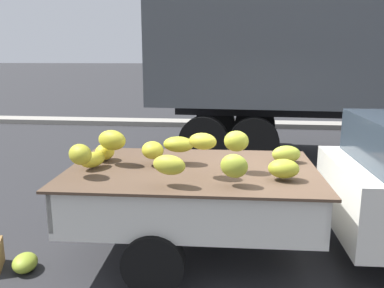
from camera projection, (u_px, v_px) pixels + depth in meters
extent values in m
plane|color=#28282B|center=(284.00, 250.00, 4.98)|extent=(220.00, 220.00, 0.00)
cube|color=gray|center=(254.00, 124.00, 13.52)|extent=(80.00, 0.80, 0.16)
cube|color=silver|center=(192.00, 209.00, 4.76)|extent=(2.80, 1.83, 0.08)
cube|color=silver|center=(197.00, 168.00, 5.54)|extent=(2.76, 0.13, 0.44)
cube|color=silver|center=(185.00, 216.00, 3.88)|extent=(2.76, 0.13, 0.44)
cube|color=silver|center=(309.00, 191.00, 4.60)|extent=(0.10, 1.76, 0.44)
cube|color=silver|center=(80.00, 185.00, 4.81)|extent=(0.10, 1.76, 0.44)
cube|color=#B21914|center=(197.00, 170.00, 5.57)|extent=(2.65, 0.08, 0.07)
cube|color=brown|center=(192.00, 169.00, 4.66)|extent=(2.93, 1.95, 0.03)
ellipsoid|color=gold|center=(105.00, 152.00, 4.95)|extent=(0.23, 0.29, 0.20)
ellipsoid|color=#A7A82A|center=(178.00, 144.00, 4.77)|extent=(0.40, 0.30, 0.19)
ellipsoid|color=gold|center=(203.00, 141.00, 4.21)|extent=(0.37, 0.31, 0.18)
ellipsoid|color=gold|center=(112.00, 140.00, 4.72)|extent=(0.43, 0.36, 0.24)
ellipsoid|color=#9CA229|center=(284.00, 169.00, 4.17)|extent=(0.34, 0.27, 0.20)
ellipsoid|color=gold|center=(236.00, 141.00, 4.41)|extent=(0.28, 0.23, 0.23)
ellipsoid|color=gold|center=(153.00, 150.00, 4.71)|extent=(0.37, 0.39, 0.21)
ellipsoid|color=#97A62E|center=(234.00, 166.00, 3.97)|extent=(0.33, 0.28, 0.24)
ellipsoid|color=#9EAC31|center=(286.00, 154.00, 4.86)|extent=(0.38, 0.27, 0.21)
ellipsoid|color=gold|center=(169.00, 165.00, 3.95)|extent=(0.39, 0.29, 0.20)
ellipsoid|color=gold|center=(93.00, 160.00, 4.61)|extent=(0.31, 0.40, 0.17)
ellipsoid|color=gold|center=(80.00, 154.00, 4.26)|extent=(0.37, 0.36, 0.22)
cylinder|color=black|center=(174.00, 203.00, 5.67)|extent=(0.65, 0.22, 0.64)
cylinder|color=black|center=(153.00, 264.00, 4.02)|extent=(0.65, 0.22, 0.64)
cylinder|color=black|center=(255.00, 124.00, 10.85)|extent=(1.09, 0.36, 1.08)
cylinder|color=black|center=(254.00, 143.00, 8.54)|extent=(1.09, 0.36, 1.08)
cylinder|color=black|center=(215.00, 123.00, 11.02)|extent=(1.09, 0.36, 1.08)
cylinder|color=black|center=(204.00, 141.00, 8.71)|extent=(1.09, 0.36, 1.08)
ellipsoid|color=olive|center=(25.00, 263.00, 4.48)|extent=(0.37, 0.42, 0.19)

